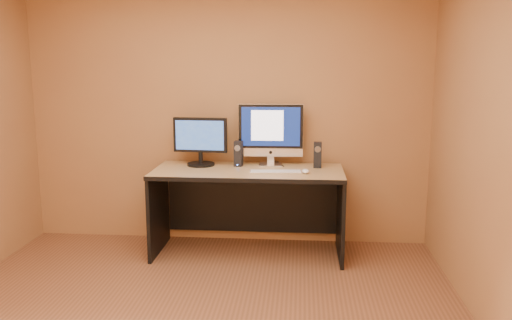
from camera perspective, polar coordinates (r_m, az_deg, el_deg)
The scene contains 10 objects.
walls at distance 3.47m, azimuth -7.55°, elevation 1.57°, with size 4.00×4.00×2.60m, color #9A6A3E, non-canonical shape.
desk at distance 5.14m, azimuth -0.82°, elevation -5.51°, with size 1.77×0.77×0.82m, color #A68553, non-canonical shape.
imac at distance 5.22m, azimuth 1.55°, elevation 2.74°, with size 0.63×0.23×0.61m, color silver, non-canonical shape.
second_monitor at distance 5.24m, azimuth -5.87°, elevation 1.92°, with size 0.53×0.27×0.46m, color black, non-canonical shape.
speaker_left at distance 5.20m, azimuth -1.86°, elevation 0.67°, with size 0.08×0.08×0.24m, color black, non-canonical shape.
speaker_right at distance 5.17m, azimuth 6.50°, elevation 0.54°, with size 0.08×0.08×0.24m, color black, non-canonical shape.
keyboard at distance 4.92m, azimuth 2.09°, elevation -1.24°, with size 0.48×0.13×0.02m, color silver.
mouse at distance 4.91m, azimuth 5.24°, elevation -1.17°, with size 0.06×0.11×0.04m, color white.
cable_a at distance 5.31m, azimuth 2.59°, elevation -0.41°, with size 0.01×0.01×0.24m, color black.
cable_b at distance 5.39m, azimuth 1.68°, elevation -0.24°, with size 0.01×0.01×0.20m, color black.
Camera 1 is at (0.74, -3.34, 1.84)m, focal length 38.00 mm.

